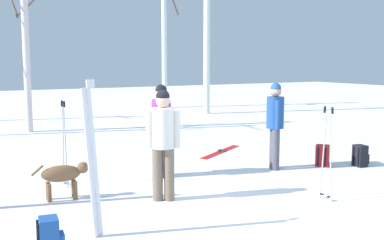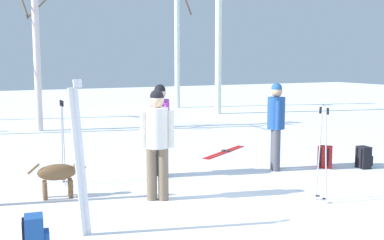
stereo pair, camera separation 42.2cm
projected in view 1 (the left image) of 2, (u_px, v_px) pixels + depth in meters
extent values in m
plane|color=white|center=(246.00, 207.00, 7.04)|extent=(60.00, 60.00, 0.00)
cylinder|color=#4C4C56|center=(275.00, 149.00, 9.34)|extent=(0.16, 0.16, 0.82)
cylinder|color=#4C4C56|center=(273.00, 148.00, 9.52)|extent=(0.16, 0.16, 0.82)
cylinder|color=#1E478C|center=(275.00, 113.00, 9.34)|extent=(0.34, 0.34, 0.62)
sphere|color=tan|center=(276.00, 91.00, 9.29)|extent=(0.22, 0.22, 0.22)
sphere|color=#265999|center=(276.00, 88.00, 9.28)|extent=(0.21, 0.21, 0.21)
cylinder|color=#1E478C|center=(278.00, 115.00, 9.13)|extent=(0.10, 0.10, 0.56)
cylinder|color=#1E478C|center=(273.00, 112.00, 9.55)|extent=(0.10, 0.10, 0.56)
cylinder|color=#1E2338|center=(159.00, 154.00, 8.88)|extent=(0.16, 0.16, 0.82)
cylinder|color=#1E2338|center=(164.00, 156.00, 8.75)|extent=(0.16, 0.16, 0.82)
cylinder|color=purple|center=(161.00, 116.00, 8.72)|extent=(0.34, 0.34, 0.62)
sphere|color=beige|center=(161.00, 93.00, 8.67)|extent=(0.22, 0.22, 0.22)
sphere|color=black|center=(161.00, 90.00, 8.66)|extent=(0.21, 0.21, 0.21)
cylinder|color=purple|center=(154.00, 116.00, 8.88)|extent=(0.10, 0.10, 0.56)
cylinder|color=purple|center=(168.00, 118.00, 8.57)|extent=(0.10, 0.10, 0.56)
cylinder|color=#72604C|center=(169.00, 174.00, 7.31)|extent=(0.16, 0.16, 0.82)
cylinder|color=#72604C|center=(158.00, 174.00, 7.31)|extent=(0.16, 0.16, 0.82)
cylinder|color=silver|center=(163.00, 128.00, 7.22)|extent=(0.34, 0.34, 0.62)
sphere|color=beige|center=(163.00, 100.00, 7.17)|extent=(0.22, 0.22, 0.22)
sphere|color=black|center=(163.00, 96.00, 7.16)|extent=(0.21, 0.21, 0.21)
cylinder|color=silver|center=(177.00, 129.00, 7.23)|extent=(0.10, 0.10, 0.56)
cylinder|color=silver|center=(149.00, 129.00, 7.22)|extent=(0.10, 0.10, 0.56)
ellipsoid|color=brown|center=(61.00, 174.00, 7.36)|extent=(0.62, 0.28, 0.26)
sphere|color=brown|center=(83.00, 168.00, 7.48)|extent=(0.18, 0.18, 0.18)
ellipsoid|color=brown|center=(87.00, 168.00, 7.51)|extent=(0.11, 0.07, 0.06)
cylinder|color=brown|center=(37.00, 171.00, 7.22)|extent=(0.19, 0.06, 0.17)
cylinder|color=brown|center=(74.00, 188.00, 7.54)|extent=(0.07, 0.07, 0.28)
cylinder|color=brown|center=(75.00, 190.00, 7.40)|extent=(0.07, 0.07, 0.28)
cylinder|color=brown|center=(48.00, 191.00, 7.39)|extent=(0.07, 0.07, 0.28)
cylinder|color=brown|center=(49.00, 193.00, 7.25)|extent=(0.07, 0.07, 0.28)
cube|color=white|center=(90.00, 165.00, 5.66)|extent=(0.20, 0.09, 1.84)
cube|color=white|center=(88.00, 84.00, 5.54)|extent=(0.06, 0.04, 0.10)
cube|color=white|center=(94.00, 164.00, 5.70)|extent=(0.20, 0.09, 1.84)
cube|color=white|center=(92.00, 84.00, 5.58)|extent=(0.06, 0.04, 0.10)
cube|color=red|center=(223.00, 152.00, 11.19)|extent=(1.59, 1.07, 0.02)
cube|color=#333338|center=(224.00, 151.00, 11.23)|extent=(0.13, 0.12, 0.03)
cube|color=red|center=(219.00, 152.00, 11.23)|extent=(1.59, 1.07, 0.02)
cube|color=#333338|center=(220.00, 150.00, 11.27)|extent=(0.13, 0.12, 0.03)
cylinder|color=#B2B2BC|center=(63.00, 146.00, 8.18)|extent=(0.02, 0.10, 1.37)
cylinder|color=black|center=(62.00, 103.00, 8.09)|extent=(0.04, 0.04, 0.10)
cylinder|color=black|center=(64.00, 181.00, 8.26)|extent=(0.07, 0.07, 0.01)
cylinder|color=#B2B2BC|center=(66.00, 147.00, 8.05)|extent=(0.02, 0.10, 1.37)
cylinder|color=black|center=(64.00, 104.00, 7.95)|extent=(0.04, 0.04, 0.10)
cylinder|color=black|center=(67.00, 183.00, 8.12)|extent=(0.07, 0.07, 0.01)
cylinder|color=#B2B2BC|center=(323.00, 156.00, 7.37)|extent=(0.02, 0.10, 1.35)
cylinder|color=black|center=(325.00, 110.00, 7.28)|extent=(0.04, 0.04, 0.10)
cylinder|color=black|center=(322.00, 194.00, 7.44)|extent=(0.07, 0.07, 0.01)
cylinder|color=#B2B2BC|center=(331.00, 158.00, 7.23)|extent=(0.02, 0.10, 1.35)
cylinder|color=black|center=(332.00, 111.00, 7.14)|extent=(0.04, 0.04, 0.10)
cylinder|color=black|center=(329.00, 197.00, 7.31)|extent=(0.07, 0.07, 0.01)
cube|color=#1E4C99|center=(49.00, 237.00, 5.23)|extent=(0.23, 0.28, 0.44)
cube|color=black|center=(38.00, 237.00, 5.25)|extent=(0.03, 0.04, 0.37)
cube|color=black|center=(360.00, 156.00, 9.68)|extent=(0.23, 0.28, 0.44)
cube|color=black|center=(365.00, 158.00, 9.74)|extent=(0.09, 0.20, 0.20)
cube|color=black|center=(358.00, 157.00, 9.57)|extent=(0.03, 0.04, 0.37)
cube|color=black|center=(353.00, 155.00, 9.71)|extent=(0.03, 0.04, 0.37)
cube|color=red|center=(322.00, 156.00, 9.70)|extent=(0.32, 0.33, 0.44)
cube|color=red|center=(323.00, 158.00, 9.83)|extent=(0.17, 0.19, 0.20)
cube|color=black|center=(325.00, 157.00, 9.57)|extent=(0.04, 0.04, 0.37)
cube|color=black|center=(318.00, 156.00, 9.62)|extent=(0.04, 0.04, 0.37)
cylinder|color=silver|center=(25.00, 31.00, 14.01)|extent=(0.20, 0.20, 6.04)
cylinder|color=brown|center=(28.00, 5.00, 14.24)|extent=(0.66, 0.41, 0.66)
cylinder|color=brown|center=(13.00, 4.00, 13.70)|extent=(0.22, 0.72, 0.84)
cylinder|color=silver|center=(164.00, 29.00, 21.24)|extent=(0.24, 0.24, 7.09)
cylinder|color=brown|center=(174.00, 2.00, 20.92)|extent=(0.84, 0.68, 1.03)
cylinder|color=silver|center=(207.00, 24.00, 18.83)|extent=(0.26, 0.26, 7.18)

